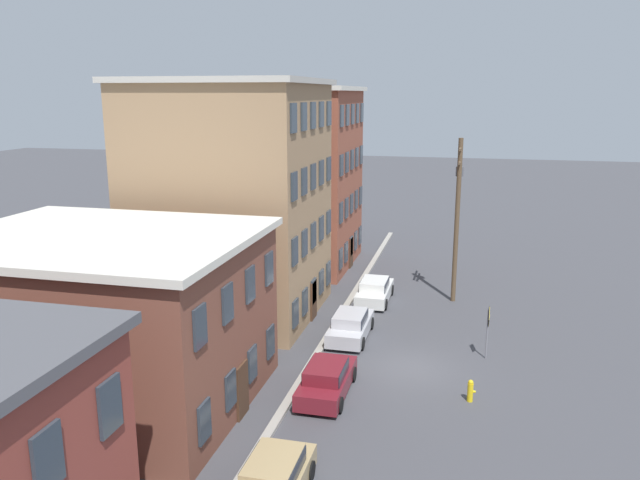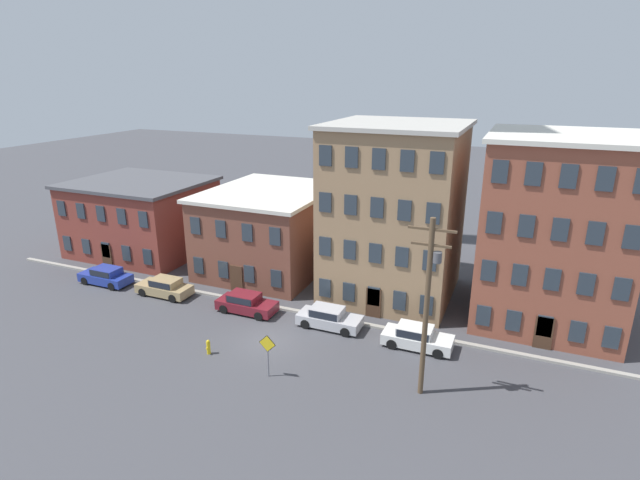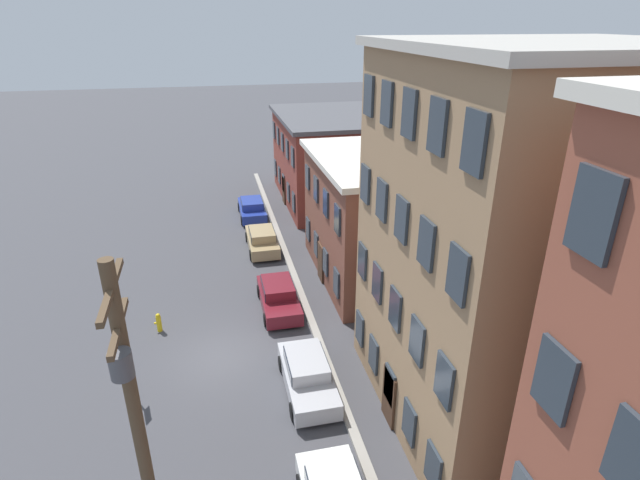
% 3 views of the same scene
% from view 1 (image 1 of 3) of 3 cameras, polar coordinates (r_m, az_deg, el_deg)
% --- Properties ---
extents(ground_plane, '(200.00, 200.00, 0.00)m').
position_cam_1_polar(ground_plane, '(30.03, 8.14, -11.43)').
color(ground_plane, '#424247').
extents(kerb_strip, '(56.00, 0.36, 0.16)m').
position_cam_1_polar(kerb_strip, '(30.68, -0.39, -10.57)').
color(kerb_strip, '#9E998E').
rests_on(kerb_strip, ground_plane).
extents(apartment_midblock, '(10.02, 12.06, 7.09)m').
position_cam_1_polar(apartment_midblock, '(26.94, -19.01, -6.83)').
color(apartment_midblock, brown).
rests_on(apartment_midblock, ground_plane).
extents(apartment_far, '(9.83, 9.94, 13.27)m').
position_cam_1_polar(apartment_far, '(35.48, -8.10, 3.67)').
color(apartment_far, '#9E7A56').
rests_on(apartment_far, ground_plane).
extents(apartment_annex, '(9.71, 10.23, 12.96)m').
position_cam_1_polar(apartment_annex, '(45.96, -3.11, 5.76)').
color(apartment_annex, brown).
rests_on(apartment_annex, ground_plane).
extents(car_tan, '(4.40, 1.92, 1.43)m').
position_cam_1_polar(car_tan, '(20.83, -4.38, -21.06)').
color(car_tan, tan).
rests_on(car_tan, ground_plane).
extents(car_maroon, '(4.40, 1.92, 1.43)m').
position_cam_1_polar(car_maroon, '(26.97, 0.61, -12.52)').
color(car_maroon, maroon).
rests_on(car_maroon, ground_plane).
extents(car_silver, '(4.40, 1.92, 1.43)m').
position_cam_1_polar(car_silver, '(32.78, 2.80, -7.72)').
color(car_silver, '#B7B7BC').
rests_on(car_silver, ground_plane).
extents(car_white, '(4.40, 1.92, 1.43)m').
position_cam_1_polar(car_white, '(38.45, 5.01, -4.56)').
color(car_white, silver).
rests_on(car_white, ground_plane).
extents(caution_sign, '(1.07, 0.08, 2.67)m').
position_cam_1_polar(caution_sign, '(31.01, 15.12, -7.36)').
color(caution_sign, slate).
rests_on(caution_sign, ground_plane).
extents(utility_pole, '(2.40, 0.44, 9.96)m').
position_cam_1_polar(utility_pole, '(38.16, 12.45, 2.53)').
color(utility_pole, brown).
rests_on(utility_pole, ground_plane).
extents(fire_hydrant, '(0.24, 0.34, 0.96)m').
position_cam_1_polar(fire_hydrant, '(27.27, 13.59, -13.23)').
color(fire_hydrant, yellow).
rests_on(fire_hydrant, ground_plane).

